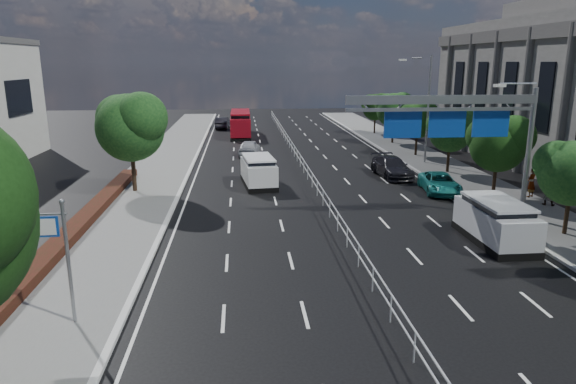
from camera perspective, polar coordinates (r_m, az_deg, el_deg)
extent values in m
plane|color=black|center=(18.80, 10.58, -12.87)|extent=(160.00, 160.00, 0.00)
cube|color=slate|center=(19.31, -25.46, -13.11)|extent=(5.00, 140.00, 0.14)
cube|color=silver|center=(18.60, -18.02, -13.44)|extent=(0.25, 140.00, 0.15)
cube|color=silver|center=(39.57, 1.89, 3.34)|extent=(0.05, 85.00, 0.05)
cube|color=silver|center=(39.66, 1.88, 2.71)|extent=(0.05, 85.00, 0.05)
cube|color=black|center=(24.10, -25.60, -6.94)|extent=(1.00, 36.00, 0.44)
cylinder|color=gray|center=(18.18, -23.17, -7.56)|extent=(0.12, 0.12, 4.20)
sphere|color=gray|center=(17.54, -23.85, -1.00)|extent=(0.18, 0.18, 0.18)
cylinder|color=gray|center=(17.82, -25.40, -2.27)|extent=(1.30, 0.07, 0.07)
cube|color=#0D3996|center=(18.04, -26.16, -3.50)|extent=(1.35, 0.06, 0.68)
cube|color=white|center=(18.07, -26.12, -3.47)|extent=(1.20, 0.01, 0.54)
cube|color=white|center=(18.01, -26.20, -3.53)|extent=(1.20, 0.01, 0.54)
cylinder|color=gray|center=(30.69, 25.13, 3.73)|extent=(0.28, 0.28, 7.20)
cube|color=gray|center=(28.14, 16.83, 9.80)|extent=(10.20, 0.25, 0.45)
cube|color=gray|center=(28.17, 16.75, 8.79)|extent=(10.20, 0.18, 0.18)
cylinder|color=gray|center=(29.81, 24.22, 10.94)|extent=(2.00, 0.10, 0.10)
cube|color=silver|center=(29.35, 22.46, 10.88)|extent=(0.60, 0.25, 0.15)
cube|color=#0D3996|center=(29.57, 21.59, 7.07)|extent=(2.00, 0.08, 1.40)
cube|color=white|center=(29.61, 21.55, 7.08)|extent=(1.80, 0.02, 1.20)
cube|color=#0D3996|center=(28.57, 17.25, 7.21)|extent=(2.00, 0.08, 1.40)
cube|color=white|center=(28.62, 17.22, 7.22)|extent=(1.80, 0.02, 1.20)
cube|color=#0D3996|center=(27.75, 12.63, 7.31)|extent=(2.00, 0.08, 1.40)
cube|color=white|center=(27.79, 12.60, 7.32)|extent=(1.80, 0.02, 1.20)
cylinder|color=gray|center=(45.05, 15.28, 8.69)|extent=(0.16, 0.16, 9.00)
cylinder|color=gray|center=(44.47, 14.16, 14.25)|extent=(0.10, 2.40, 0.10)
cube|color=silver|center=(44.09, 12.63, 14.14)|extent=(0.60, 0.25, 0.15)
cube|color=#4C4947|center=(43.88, 25.48, 15.69)|extent=(0.40, 36.00, 1.00)
cylinder|color=black|center=(35.44, -16.80, 2.68)|extent=(0.28, 0.28, 3.50)
sphere|color=#113615|center=(35.04, -17.11, 6.83)|extent=(4.40, 4.40, 4.40)
sphere|color=#113615|center=(34.15, -15.96, 7.92)|extent=(3.30, 3.30, 3.30)
sphere|color=#113615|center=(35.78, -18.18, 7.80)|extent=(3.08, 3.08, 3.08)
cylinder|color=black|center=(29.00, 28.60, -1.89)|extent=(0.21, 0.21, 2.60)
sphere|color=#113615|center=(28.58, 29.06, 1.82)|extent=(3.20, 3.20, 3.20)
sphere|color=#113615|center=(28.59, 27.70, 2.84)|extent=(2.24, 2.24, 2.24)
cylinder|color=black|center=(35.24, 21.99, 1.60)|extent=(0.22, 0.22, 2.80)
sphere|color=black|center=(34.88, 22.30, 4.92)|extent=(3.50, 3.50, 3.50)
sphere|color=black|center=(34.68, 23.82, 5.66)|extent=(2.62, 2.62, 2.62)
sphere|color=black|center=(35.00, 21.09, 5.81)|extent=(2.45, 2.45, 2.45)
cylinder|color=black|center=(41.92, 17.39, 3.80)|extent=(0.22, 0.22, 2.70)
sphere|color=#113615|center=(41.62, 17.60, 6.50)|extent=(3.30, 3.30, 3.30)
sphere|color=#113615|center=(41.37, 18.76, 7.12)|extent=(2.48, 2.48, 2.47)
sphere|color=#113615|center=(41.81, 16.65, 7.20)|extent=(2.31, 2.31, 2.31)
cylinder|color=black|center=(48.83, 14.06, 5.40)|extent=(0.21, 0.21, 2.65)
sphere|color=black|center=(48.58, 14.20, 7.68)|extent=(3.20, 3.20, 3.20)
sphere|color=black|center=(48.29, 15.15, 8.22)|extent=(2.40, 2.40, 2.40)
sphere|color=black|center=(48.81, 13.42, 8.26)|extent=(2.24, 2.24, 2.24)
cylinder|color=black|center=(55.88, 11.56, 6.72)|extent=(0.23, 0.23, 2.85)
sphere|color=#113615|center=(55.65, 11.67, 8.87)|extent=(3.60, 3.60, 3.60)
sphere|color=#113615|center=(55.30, 12.59, 9.38)|extent=(2.70, 2.70, 2.70)
sphere|color=#113615|center=(55.95, 10.91, 9.40)|extent=(2.52, 2.52, 2.52)
cylinder|color=black|center=(63.06, 9.61, 7.52)|extent=(0.21, 0.21, 2.60)
sphere|color=black|center=(62.87, 9.68, 9.26)|extent=(3.10, 3.10, 3.10)
sphere|color=black|center=(62.54, 10.37, 9.69)|extent=(2.32, 2.33, 2.32)
sphere|color=black|center=(63.15, 9.11, 9.69)|extent=(2.17, 2.17, 2.17)
cube|color=black|center=(36.39, -3.28, 1.02)|extent=(2.57, 4.97, 0.34)
cube|color=white|center=(36.21, -3.30, 2.29)|extent=(2.52, 4.87, 1.41)
cube|color=black|center=(36.08, -3.31, 3.39)|extent=(2.21, 3.55, 0.62)
cube|color=white|center=(36.02, -3.32, 3.87)|extent=(2.32, 3.84, 0.12)
cylinder|color=black|center=(34.76, -4.30, 0.67)|extent=(0.37, 0.73, 0.70)
cylinder|color=black|center=(35.00, -1.54, 0.81)|extent=(0.37, 0.73, 0.70)
cylinder|color=black|center=(37.74, -4.90, 1.75)|extent=(0.37, 0.73, 0.70)
cylinder|color=black|center=(37.97, -2.35, 1.87)|extent=(0.37, 0.73, 0.70)
cube|color=black|center=(61.31, -5.27, 6.38)|extent=(2.29, 9.62, 0.29)
cube|color=maroon|center=(61.15, -5.30, 7.53)|extent=(2.25, 9.43, 1.95)
cube|color=black|center=(61.04, -5.32, 8.44)|extent=(2.07, 6.79, 0.86)
cube|color=maroon|center=(61.00, -5.33, 8.84)|extent=(2.16, 7.35, 0.17)
cylinder|color=black|center=(58.21, -6.20, 6.09)|extent=(0.25, 0.59, 0.59)
cylinder|color=black|center=(58.21, -4.33, 6.14)|extent=(0.25, 0.59, 0.59)
cylinder|color=black|center=(64.38, -6.13, 6.88)|extent=(0.25, 0.59, 0.59)
cylinder|color=black|center=(64.37, -4.44, 6.91)|extent=(0.25, 0.59, 0.59)
imported|color=#ABADB2|center=(47.93, -4.31, 4.92)|extent=(2.30, 4.54, 1.48)
imported|color=black|center=(68.33, -7.28, 7.63)|extent=(1.89, 4.51, 1.45)
cube|color=black|center=(26.92, 21.90, -4.82)|extent=(2.18, 5.07, 0.34)
cube|color=silver|center=(26.67, 22.07, -3.12)|extent=(2.13, 4.97, 1.43)
cube|color=black|center=(26.48, 22.21, -1.64)|extent=(1.96, 3.58, 0.63)
cube|color=silver|center=(26.40, 22.28, -0.98)|extent=(2.04, 3.88, 0.13)
cylinder|color=black|center=(25.10, 21.84, -5.73)|extent=(0.31, 0.71, 0.71)
cylinder|color=black|center=(25.95, 25.32, -5.45)|extent=(0.31, 0.71, 0.71)
cylinder|color=black|center=(27.87, 18.80, -3.50)|extent=(0.31, 0.71, 0.71)
cylinder|color=black|center=(28.64, 22.03, -3.32)|extent=(0.31, 0.71, 0.71)
imported|color=#1C7E78|center=(35.72, 16.50, 0.98)|extent=(2.74, 4.89, 1.29)
imported|color=black|center=(39.77, 11.45, 2.74)|extent=(2.44, 5.27, 1.49)
imported|color=gray|center=(35.93, 25.43, 0.95)|extent=(0.81, 0.74, 1.87)
imported|color=gray|center=(34.40, 26.96, 0.25)|extent=(1.16, 1.13, 1.89)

